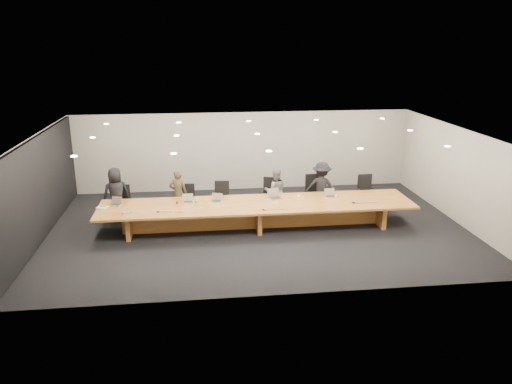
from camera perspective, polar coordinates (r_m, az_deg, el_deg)
ground at (r=14.57m, az=0.14°, el=-4.11°), size 12.00×12.00×0.00m
back_wall at (r=17.97m, az=-1.44°, el=4.68°), size 12.00×0.02×2.80m
left_wall_panel at (r=14.66m, az=-23.56°, el=0.21°), size 0.08×7.84×2.74m
conference_table at (r=14.39m, az=0.14°, el=-2.18°), size 9.00×1.80×0.75m
chair_far_left at (r=15.63m, az=-14.91°, el=-1.17°), size 0.59×0.59×1.04m
chair_left at (r=15.43m, az=-7.92°, el=-1.01°), size 0.61×0.61×1.03m
chair_mid_left at (r=15.45m, az=-3.89°, el=-0.77°), size 0.58×0.58×1.08m
chair_mid_right at (r=15.66m, az=1.55°, el=-0.39°), size 0.72×0.72×1.12m
chair_right at (r=15.94m, az=6.72°, el=-0.08°), size 0.64×0.64×1.18m
chair_far_right at (r=16.37m, az=12.58°, el=-0.02°), size 0.63×0.63×1.13m
person_a at (r=15.54m, az=-15.69°, el=-0.23°), size 0.92×0.75×1.62m
person_b at (r=15.40m, az=-8.86°, el=-0.17°), size 0.59×0.43×1.50m
person_c at (r=15.62m, az=2.23°, el=0.15°), size 0.70×0.55×1.43m
person_d at (r=15.75m, az=7.50°, el=0.53°), size 1.19×0.90×1.63m
laptop_a at (r=14.67m, az=-15.81°, el=-1.03°), size 0.36×0.31×0.24m
laptop_b at (r=14.49m, az=-7.79°, el=-0.73°), size 0.32×0.24×0.24m
laptop_c at (r=14.47m, az=-4.56°, el=-0.66°), size 0.35×0.30×0.24m
laptop_d at (r=14.70m, az=2.23°, el=-0.21°), size 0.44×0.38×0.29m
laptop_e at (r=15.03m, az=8.54°, el=-0.10°), size 0.33×0.26×0.24m
water_bottle at (r=14.21m, az=-6.87°, el=-1.13°), size 0.09×0.09×0.21m
amber_mug at (r=14.43m, az=-9.01°, el=-1.19°), size 0.09×0.09×0.09m
paper_cup_near at (r=14.81m, az=4.92°, el=-0.56°), size 0.09×0.09×0.08m
paper_cup_far at (r=14.99m, az=9.12°, el=-0.50°), size 0.09×0.09×0.08m
notepad at (r=14.62m, az=-17.12°, el=-1.66°), size 0.35×0.32×0.02m
lime_gadget at (r=14.61m, az=-17.05°, el=-1.57°), size 0.18×0.12×0.03m
av_box at (r=13.97m, az=-14.55°, el=-2.28°), size 0.26×0.24×0.03m
mic_left at (r=13.86m, az=-11.13°, el=-2.21°), size 0.11×0.11×0.03m
mic_center at (r=13.78m, az=0.86°, el=-2.00°), size 0.13×0.13×0.03m
mic_right at (r=14.62m, az=11.12°, el=-1.17°), size 0.18×0.18×0.03m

